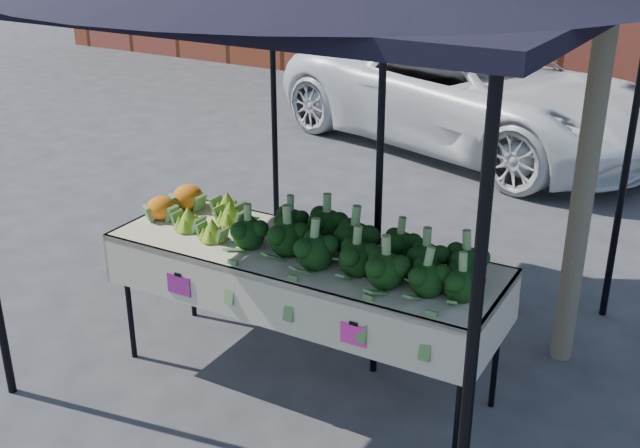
{
  "coord_description": "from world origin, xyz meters",
  "views": [
    {
      "loc": [
        2.2,
        -3.52,
        2.78
      ],
      "look_at": [
        -0.02,
        0.12,
        1.0
      ],
      "focal_mm": 42.97,
      "sensor_mm": 36.0,
      "label": 1
    }
  ],
  "objects": [
    {
      "name": "romanesco_cluster",
      "position": [
        -0.68,
        -0.04,
        1.0
      ],
      "size": [
        0.43,
        0.57,
        0.2
      ],
      "primitive_type": "ellipsoid",
      "color": "#7EB529",
      "rests_on": "table"
    },
    {
      "name": "canopy",
      "position": [
        -0.04,
        0.33,
        1.37
      ],
      "size": [
        3.16,
        3.16,
        2.74
      ],
      "primitive_type": null,
      "color": "black",
      "rests_on": "ground"
    },
    {
      "name": "ground",
      "position": [
        0.0,
        0.0,
        0.0
      ],
      "size": [
        90.0,
        90.0,
        0.0
      ],
      "primitive_type": "plane",
      "color": "#303033"
    },
    {
      "name": "broccoli_heap",
      "position": [
        0.34,
        -0.05,
        1.03
      ],
      "size": [
        1.54,
        0.57,
        0.27
      ],
      "primitive_type": "ellipsoid",
      "color": "black",
      "rests_on": "table"
    },
    {
      "name": "cauliflower_pair",
      "position": [
        -1.05,
        -0.01,
        0.99
      ],
      "size": [
        0.23,
        0.43,
        0.18
      ],
      "primitive_type": "ellipsoid",
      "color": "orange",
      "rests_on": "table"
    },
    {
      "name": "table",
      "position": [
        -0.02,
        -0.08,
        0.45
      ],
      "size": [
        2.43,
        0.88,
        0.9
      ],
      "color": "#C1B091",
      "rests_on": "ground"
    },
    {
      "name": "street_tree",
      "position": [
        1.3,
        1.05,
        1.96
      ],
      "size": [
        1.99,
        1.99,
        3.92
      ],
      "primitive_type": null,
      "color": "#1E4C14",
      "rests_on": "ground"
    }
  ]
}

